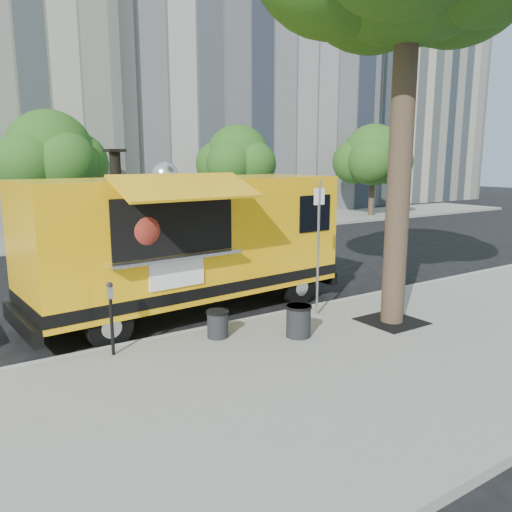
{
  "coord_description": "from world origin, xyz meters",
  "views": [
    {
      "loc": [
        -5.5,
        -9.78,
        3.56
      ],
      "look_at": [
        0.94,
        0.0,
        1.31
      ],
      "focal_mm": 35.0,
      "sensor_mm": 36.0,
      "label": 1
    }
  ],
  "objects_px": {
    "far_tree_b": "(50,154)",
    "sign_post": "(318,240)",
    "trash_bin_right": "(298,320)",
    "far_tree_d": "(373,155)",
    "food_truck": "(188,240)",
    "far_tree_c": "(238,157)",
    "trash_bin_left": "(218,323)",
    "parking_meter": "(111,310)"
  },
  "relations": [
    {
      "from": "far_tree_d",
      "to": "parking_meter",
      "type": "xyz_separation_m",
      "value": [
        -21.0,
        -13.95,
        -2.91
      ]
    },
    {
      "from": "sign_post",
      "to": "food_truck",
      "type": "relative_size",
      "value": 0.39
    },
    {
      "from": "trash_bin_left",
      "to": "far_tree_b",
      "type": "bearing_deg",
      "value": 90.0
    },
    {
      "from": "far_tree_b",
      "to": "far_tree_c",
      "type": "relative_size",
      "value": 1.06
    },
    {
      "from": "sign_post",
      "to": "food_truck",
      "type": "height_order",
      "value": "food_truck"
    },
    {
      "from": "far_tree_b",
      "to": "parking_meter",
      "type": "bearing_deg",
      "value": -98.1
    },
    {
      "from": "trash_bin_right",
      "to": "far_tree_d",
      "type": "bearing_deg",
      "value": 40.39
    },
    {
      "from": "far_tree_d",
      "to": "far_tree_c",
      "type": "bearing_deg",
      "value": -178.85
    },
    {
      "from": "food_truck",
      "to": "far_tree_c",
      "type": "bearing_deg",
      "value": 49.54
    },
    {
      "from": "far_tree_b",
      "to": "food_truck",
      "type": "relative_size",
      "value": 0.71
    },
    {
      "from": "far_tree_d",
      "to": "food_truck",
      "type": "xyz_separation_m",
      "value": [
        -18.57,
        -12.03,
        -2.12
      ]
    },
    {
      "from": "sign_post",
      "to": "parking_meter",
      "type": "distance_m",
      "value": 4.64
    },
    {
      "from": "far_tree_d",
      "to": "trash_bin_right",
      "type": "bearing_deg",
      "value": -139.61
    },
    {
      "from": "far_tree_c",
      "to": "trash_bin_left",
      "type": "bearing_deg",
      "value": -122.76
    },
    {
      "from": "trash_bin_right",
      "to": "far_tree_c",
      "type": "bearing_deg",
      "value": 62.68
    },
    {
      "from": "far_tree_d",
      "to": "sign_post",
      "type": "bearing_deg",
      "value": -139.3
    },
    {
      "from": "far_tree_b",
      "to": "trash_bin_right",
      "type": "distance_m",
      "value": 15.54
    },
    {
      "from": "trash_bin_left",
      "to": "far_tree_d",
      "type": "bearing_deg",
      "value": 36.74
    },
    {
      "from": "sign_post",
      "to": "parking_meter",
      "type": "relative_size",
      "value": 2.25
    },
    {
      "from": "sign_post",
      "to": "trash_bin_left",
      "type": "xyz_separation_m",
      "value": [
        -2.55,
        -0.03,
        -1.41
      ]
    },
    {
      "from": "far_tree_c",
      "to": "parking_meter",
      "type": "relative_size",
      "value": 3.9
    },
    {
      "from": "far_tree_b",
      "to": "sign_post",
      "type": "distance_m",
      "value": 14.61
    },
    {
      "from": "far_tree_d",
      "to": "trash_bin_right",
      "type": "relative_size",
      "value": 8.95
    },
    {
      "from": "far_tree_d",
      "to": "trash_bin_right",
      "type": "height_order",
      "value": "far_tree_d"
    },
    {
      "from": "parking_meter",
      "to": "trash_bin_left",
      "type": "distance_m",
      "value": 2.09
    },
    {
      "from": "far_tree_c",
      "to": "trash_bin_left",
      "type": "height_order",
      "value": "far_tree_c"
    },
    {
      "from": "far_tree_b",
      "to": "far_tree_d",
      "type": "distance_m",
      "value": 19.0
    },
    {
      "from": "sign_post",
      "to": "trash_bin_right",
      "type": "bearing_deg",
      "value": -144.22
    },
    {
      "from": "food_truck",
      "to": "far_tree_b",
      "type": "bearing_deg",
      "value": 87.48
    },
    {
      "from": "far_tree_d",
      "to": "far_tree_b",
      "type": "bearing_deg",
      "value": 179.7
    },
    {
      "from": "parking_meter",
      "to": "trash_bin_right",
      "type": "xyz_separation_m",
      "value": [
        3.35,
        -1.07,
        -0.5
      ]
    },
    {
      "from": "trash_bin_right",
      "to": "parking_meter",
      "type": "bearing_deg",
      "value": 162.3
    },
    {
      "from": "far_tree_c",
      "to": "sign_post",
      "type": "relative_size",
      "value": 1.74
    },
    {
      "from": "far_tree_c",
      "to": "food_truck",
      "type": "bearing_deg",
      "value": -125.9
    },
    {
      "from": "far_tree_b",
      "to": "far_tree_d",
      "type": "bearing_deg",
      "value": -0.3
    },
    {
      "from": "far_tree_c",
      "to": "food_truck",
      "type": "relative_size",
      "value": 0.67
    },
    {
      "from": "trash_bin_left",
      "to": "trash_bin_right",
      "type": "height_order",
      "value": "trash_bin_right"
    },
    {
      "from": "food_truck",
      "to": "trash_bin_left",
      "type": "xyz_separation_m",
      "value": [
        -0.43,
        -2.15,
        -1.33
      ]
    },
    {
      "from": "far_tree_c",
      "to": "trash_bin_right",
      "type": "bearing_deg",
      "value": -117.32
    },
    {
      "from": "far_tree_c",
      "to": "far_tree_d",
      "type": "bearing_deg",
      "value": 1.15
    },
    {
      "from": "food_truck",
      "to": "trash_bin_left",
      "type": "relative_size",
      "value": 14.44
    },
    {
      "from": "far_tree_d",
      "to": "sign_post",
      "type": "height_order",
      "value": "far_tree_d"
    }
  ]
}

